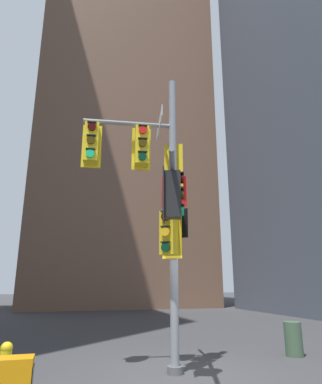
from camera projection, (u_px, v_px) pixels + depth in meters
ground at (175, 374)px, 7.26m from camera, size 120.00×120.00×0.00m
building_mid_block at (118, 141)px, 35.96m from camera, size 15.47×15.47×33.08m
signal_pole_assembly at (156, 186)px, 8.13m from camera, size 2.64×2.97×7.12m
fire_hydrant at (5, 362)px, 6.62m from camera, size 0.33×0.23×0.77m
trash_bin at (293, 339)px, 9.13m from camera, size 0.46×0.46×0.87m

